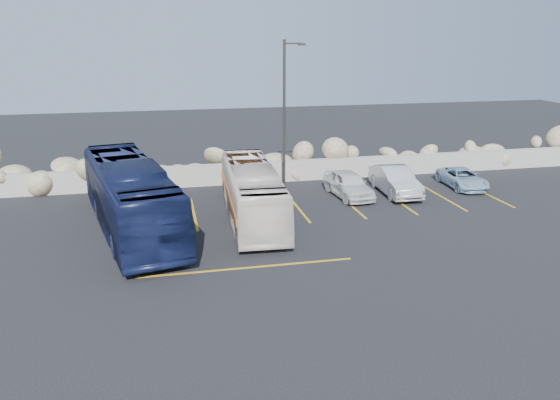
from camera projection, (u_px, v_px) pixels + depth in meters
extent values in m
plane|color=black|center=(275.00, 268.00, 20.10)|extent=(90.00, 90.00, 0.00)
cube|color=gray|center=(232.00, 174.00, 31.14)|extent=(60.00, 0.40, 1.20)
cube|color=#C08C16|center=(194.00, 214.00, 26.13)|extent=(0.12, 5.00, 0.01)
cube|color=#C08C16|center=(297.00, 207.00, 27.18)|extent=(0.12, 5.00, 0.01)
cube|color=#C08C16|center=(348.00, 203.00, 27.73)|extent=(0.12, 5.00, 0.01)
cube|color=#C08C16|center=(396.00, 200.00, 28.26)|extent=(0.12, 5.00, 0.01)
cube|color=#C08C16|center=(442.00, 197.00, 28.80)|extent=(0.12, 5.00, 0.01)
cube|color=#C08C16|center=(486.00, 194.00, 29.33)|extent=(0.12, 5.00, 0.01)
cube|color=#C08C16|center=(247.00, 268.00, 20.08)|extent=(8.00, 0.12, 0.01)
cylinder|color=#2C2A27|center=(284.00, 119.00, 28.32)|extent=(0.14, 0.14, 8.00)
cylinder|color=#2C2A27|center=(293.00, 43.00, 27.31)|extent=(0.90, 0.08, 0.08)
cube|color=#2C2A27|center=(302.00, 44.00, 27.41)|extent=(0.35, 0.18, 0.12)
imported|color=silver|center=(252.00, 192.00, 25.03)|extent=(2.61, 9.34, 2.57)
imported|color=#101737|center=(130.00, 196.00, 23.51)|extent=(4.87, 11.38, 3.09)
imported|color=silver|center=(349.00, 184.00, 28.70)|extent=(1.95, 4.12, 1.36)
imported|color=#A8A8AD|center=(395.00, 181.00, 29.18)|extent=(1.73, 4.49, 1.46)
imported|color=#85A6BC|center=(463.00, 178.00, 30.48)|extent=(1.97, 3.87, 1.05)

